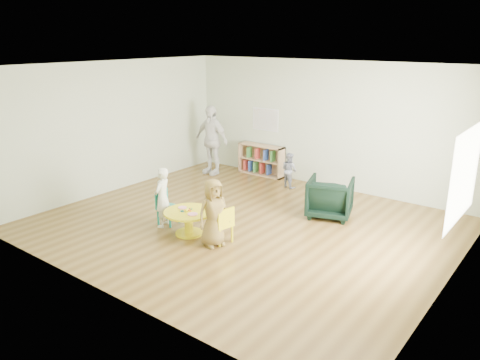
{
  "coord_description": "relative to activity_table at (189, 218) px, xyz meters",
  "views": [
    {
      "loc": [
        4.74,
        -6.3,
        3.28
      ],
      "look_at": [
        0.14,
        -0.3,
        0.95
      ],
      "focal_mm": 35.0,
      "sensor_mm": 36.0,
      "label": 1
    }
  ],
  "objects": [
    {
      "name": "room",
      "position": [
        0.51,
        0.91,
        1.6
      ],
      "size": [
        7.1,
        7.0,
        2.8
      ],
      "color": "brown",
      "rests_on": "ground"
    },
    {
      "name": "activity_table",
      "position": [
        0.0,
        0.0,
        0.0
      ],
      "size": [
        0.84,
        0.84,
        0.47
      ],
      "rotation": [
        0.0,
        0.0,
        -0.05
      ],
      "color": "yellow",
      "rests_on": "ground"
    },
    {
      "name": "kid_chair_left",
      "position": [
        -0.66,
        0.11,
        0.04
      ],
      "size": [
        0.38,
        0.38,
        0.62
      ],
      "rotation": [
        0.0,
        0.0,
        -1.43
      ],
      "color": "#188671",
      "rests_on": "ground"
    },
    {
      "name": "kid_chair_right",
      "position": [
        0.68,
        0.08,
        0.04
      ],
      "size": [
        0.39,
        0.39,
        0.62
      ],
      "rotation": [
        0.0,
        0.0,
        1.37
      ],
      "color": "yellow",
      "rests_on": "ground"
    },
    {
      "name": "bookshelf",
      "position": [
        -1.11,
        3.77,
        0.07
      ],
      "size": [
        1.2,
        0.3,
        0.75
      ],
      "color": "tan",
      "rests_on": "ground"
    },
    {
      "name": "alphabet_poster",
      "position": [
        -1.1,
        3.9,
        1.06
      ],
      "size": [
        0.74,
        0.01,
        0.54
      ],
      "color": "white",
      "rests_on": "ground"
    },
    {
      "name": "armchair",
      "position": [
        1.53,
        2.24,
        0.08
      ],
      "size": [
        1.01,
        1.03,
        0.75
      ],
      "primitive_type": "imported",
      "rotation": [
        0.0,
        0.0,
        3.45
      ],
      "color": "black",
      "rests_on": "ground"
    },
    {
      "name": "child_left",
      "position": [
        -0.61,
        -0.01,
        0.25
      ],
      "size": [
        0.36,
        0.45,
        1.08
      ],
      "primitive_type": "imported",
      "rotation": [
        0.0,
        0.0,
        -1.27
      ],
      "color": "white",
      "rests_on": "ground"
    },
    {
      "name": "child_right",
      "position": [
        0.63,
        -0.07,
        0.27
      ],
      "size": [
        0.53,
        0.64,
        1.12
      ],
      "primitive_type": "imported",
      "rotation": [
        0.0,
        0.0,
        1.2
      ],
      "color": "gold",
      "rests_on": "ground"
    },
    {
      "name": "toddler",
      "position": [
        -0.03,
        3.3,
        0.11
      ],
      "size": [
        0.45,
        0.39,
        0.8
      ],
      "primitive_type": "imported",
      "rotation": [
        0.0,
        0.0,
        2.9
      ],
      "color": "#1C2748",
      "rests_on": "ground"
    },
    {
      "name": "adult_caretaker",
      "position": [
        -2.15,
        3.09,
        0.56
      ],
      "size": [
        1.01,
        0.45,
        1.7
      ],
      "primitive_type": "imported",
      "rotation": [
        0.0,
        0.0,
        -0.04
      ],
      "color": "white",
      "rests_on": "ground"
    }
  ]
}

